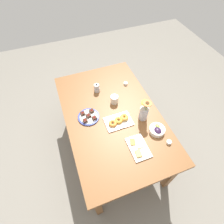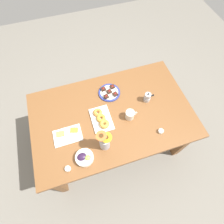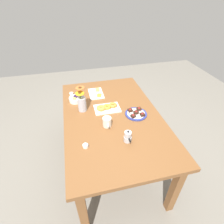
{
  "view_description": "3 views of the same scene",
  "coord_description": "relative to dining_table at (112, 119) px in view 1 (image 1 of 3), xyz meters",
  "views": [
    {
      "loc": [
        -1.07,
        0.4,
        2.27
      ],
      "look_at": [
        0.0,
        0.0,
        0.78
      ],
      "focal_mm": 28.0,
      "sensor_mm": 36.0,
      "label": 1
    },
    {
      "loc": [
        -0.25,
        -0.78,
        2.28
      ],
      "look_at": [
        0.0,
        0.0,
        0.78
      ],
      "focal_mm": 28.0,
      "sensor_mm": 36.0,
      "label": 2
    },
    {
      "loc": [
        1.41,
        -0.34,
        1.87
      ],
      "look_at": [
        0.0,
        0.0,
        0.78
      ],
      "focal_mm": 28.0,
      "sensor_mm": 36.0,
      "label": 3
    }
  ],
  "objects": [
    {
      "name": "jam_cup_honey",
      "position": [
        -0.52,
        -0.39,
        0.1
      ],
      "size": [
        0.05,
        0.05,
        0.03
      ],
      "color": "white",
      "rests_on": "dining_table"
    },
    {
      "name": "cheese_platter",
      "position": [
        -0.46,
        -0.09,
        0.1
      ],
      "size": [
        0.26,
        0.17,
        0.03
      ],
      "color": "white",
      "rests_on": "dining_table"
    },
    {
      "name": "ground_plane",
      "position": [
        0.0,
        0.0,
        -0.65
      ],
      "size": [
        6.0,
        6.0,
        0.0
      ],
      "primitive_type": "plane",
      "color": "slate"
    },
    {
      "name": "croissant_platter",
      "position": [
        -0.12,
        -0.03,
        0.11
      ],
      "size": [
        0.19,
        0.28,
        0.05
      ],
      "color": "white",
      "rests_on": "dining_table"
    },
    {
      "name": "grape_bowl",
      "position": [
        -0.36,
        -0.35,
        0.12
      ],
      "size": [
        0.16,
        0.16,
        0.07
      ],
      "color": "white",
      "rests_on": "dining_table"
    },
    {
      "name": "dessert_plate",
      "position": [
        0.05,
        0.25,
        0.1
      ],
      "size": [
        0.23,
        0.23,
        0.05
      ],
      "color": "navy",
      "rests_on": "dining_table"
    },
    {
      "name": "coffee_mug",
      "position": [
        0.15,
        -0.09,
        0.13
      ],
      "size": [
        0.12,
        0.09,
        0.1
      ],
      "color": "beige",
      "rests_on": "dining_table"
    },
    {
      "name": "dining_table",
      "position": [
        0.0,
        0.0,
        0.0
      ],
      "size": [
        1.6,
        1.0,
        0.74
      ],
      "color": "brown",
      "rests_on": "ground_plane"
    },
    {
      "name": "moka_pot",
      "position": [
        0.39,
        0.05,
        0.13
      ],
      "size": [
        0.11,
        0.07,
        0.12
      ],
      "color": "#B7B7BC",
      "rests_on": "dining_table"
    },
    {
      "name": "flower_vase",
      "position": [
        -0.16,
        -0.29,
        0.18
      ],
      "size": [
        0.13,
        0.1,
        0.27
      ],
      "color": "#B2B2BC",
      "rests_on": "dining_table"
    },
    {
      "name": "jam_cup_berry",
      "position": [
        0.38,
        -0.32,
        0.1
      ],
      "size": [
        0.05,
        0.05,
        0.03
      ],
      "color": "white",
      "rests_on": "dining_table"
    }
  ]
}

